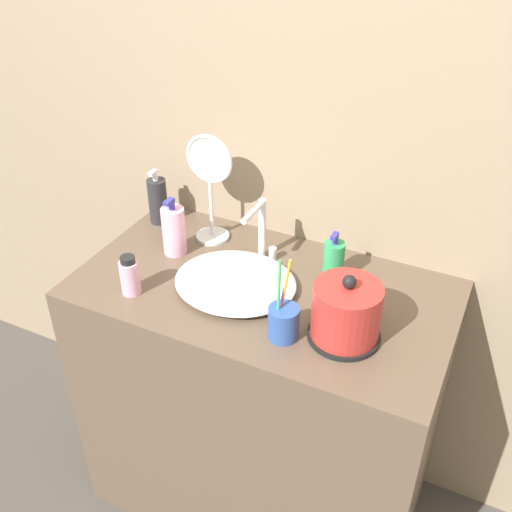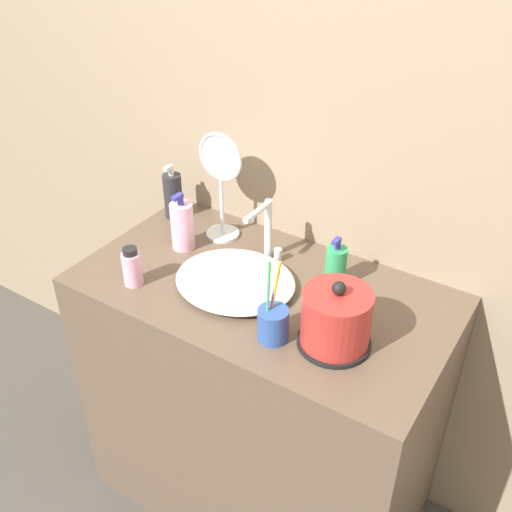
# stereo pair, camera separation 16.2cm
# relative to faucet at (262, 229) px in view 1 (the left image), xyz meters

# --- Properties ---
(wall_back) EXTENTS (6.00, 0.04, 2.60)m
(wall_back) POSITION_rel_faucet_xyz_m (0.06, 0.18, 0.28)
(wall_back) COLOR gray
(wall_back) RESTS_ON ground_plane
(vanity_counter) EXTENTS (1.05, 0.58, 0.91)m
(vanity_counter) POSITION_rel_faucet_xyz_m (0.06, -0.13, -0.56)
(vanity_counter) COLOR brown
(vanity_counter) RESTS_ON ground_plane
(sink_basin) EXTENTS (0.35, 0.30, 0.04)m
(sink_basin) POSITION_rel_faucet_xyz_m (-0.01, -0.16, -0.09)
(sink_basin) COLOR silver
(sink_basin) RESTS_ON vanity_counter
(faucet) EXTENTS (0.06, 0.13, 0.19)m
(faucet) POSITION_rel_faucet_xyz_m (0.00, 0.00, 0.00)
(faucet) COLOR silver
(faucet) RESTS_ON vanity_counter
(electric_kettle) EXTENTS (0.18, 0.18, 0.19)m
(electric_kettle) POSITION_rel_faucet_xyz_m (0.33, -0.22, -0.03)
(electric_kettle) COLOR black
(electric_kettle) RESTS_ON vanity_counter
(toothbrush_cup) EXTENTS (0.08, 0.08, 0.22)m
(toothbrush_cup) POSITION_rel_faucet_xyz_m (0.20, -0.29, -0.06)
(toothbrush_cup) COLOR #2D519E
(toothbrush_cup) RESTS_ON vanity_counter
(lotion_bottle) EXTENTS (0.06, 0.06, 0.15)m
(lotion_bottle) POSITION_rel_faucet_xyz_m (0.22, 0.00, -0.05)
(lotion_bottle) COLOR #2D9956
(lotion_bottle) RESTS_ON vanity_counter
(shampoo_bottle) EXTENTS (0.06, 0.06, 0.19)m
(shampoo_bottle) POSITION_rel_faucet_xyz_m (-0.40, 0.06, -0.03)
(shampoo_bottle) COLOR #28282D
(shampoo_bottle) RESTS_ON vanity_counter
(mouthwash_bottle) EXTENTS (0.05, 0.05, 0.12)m
(mouthwash_bottle) POSITION_rel_faucet_xyz_m (-0.25, -0.30, -0.05)
(mouthwash_bottle) COLOR #EAA8C6
(mouthwash_bottle) RESTS_ON vanity_counter
(hand_cream_bottle) EXTENTS (0.07, 0.07, 0.19)m
(hand_cream_bottle) POSITION_rel_faucet_xyz_m (-0.25, -0.08, -0.03)
(hand_cream_bottle) COLOR #EAA8C6
(hand_cream_bottle) RESTS_ON vanity_counter
(vanity_mirror) EXTENTS (0.15, 0.10, 0.35)m
(vanity_mirror) POSITION_rel_faucet_xyz_m (-0.19, 0.04, 0.09)
(vanity_mirror) COLOR silver
(vanity_mirror) RESTS_ON vanity_counter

